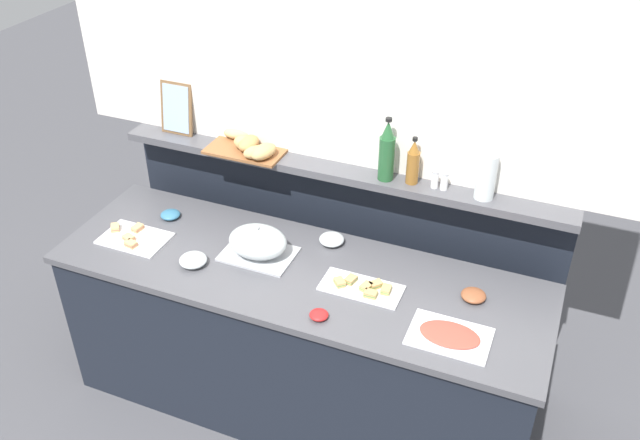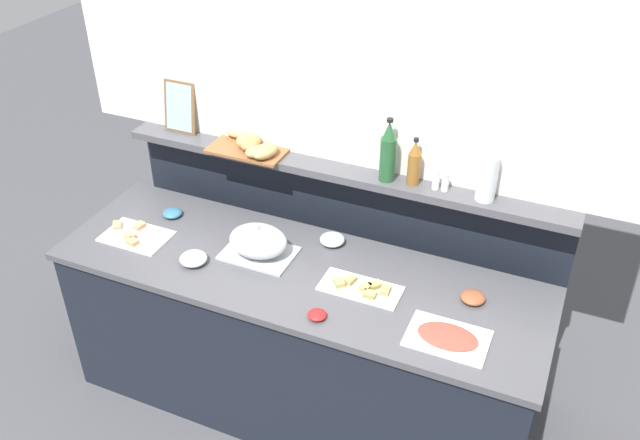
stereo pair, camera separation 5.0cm
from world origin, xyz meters
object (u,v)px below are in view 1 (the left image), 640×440
object	(u,v)px
glass_bowl_medium	(193,260)
condiment_bowl_teal	(170,215)
cold_cuts_platter	(450,336)
water_carafe	(486,176)
salt_shaker	(435,179)
sandwich_platter_front	(363,287)
glass_bowl_large	(332,240)
serving_cloche	(258,243)
wine_bottle_green	(387,152)
sandwich_platter_rear	(133,237)
vinegar_bottle_amber	(413,163)
pepper_shaker	(444,181)
condiment_bowl_dark	(319,315)
condiment_bowl_cream	(474,295)
framed_picture	(176,108)
bread_basket	(250,146)

from	to	relation	value
glass_bowl_medium	condiment_bowl_teal	world-z (taller)	glass_bowl_medium
cold_cuts_platter	water_carafe	world-z (taller)	water_carafe
water_carafe	salt_shaker	bearing A→B (deg)	180.00
sandwich_platter_front	glass_bowl_large	bearing A→B (deg)	133.16
serving_cloche	wine_bottle_green	bearing A→B (deg)	41.00
cold_cuts_platter	wine_bottle_green	world-z (taller)	wine_bottle_green
sandwich_platter_rear	condiment_bowl_teal	size ratio (longest dim) A/B	3.27
cold_cuts_platter	condiment_bowl_teal	bearing A→B (deg)	168.14
cold_cuts_platter	vinegar_bottle_amber	xyz separation A→B (m)	(-0.37, 0.64, 0.40)
condiment_bowl_teal	pepper_shaker	size ratio (longest dim) A/B	1.16
serving_cloche	salt_shaker	xyz separation A→B (m)	(0.72, 0.43, 0.27)
cold_cuts_platter	condiment_bowl_dark	distance (m)	0.55
wine_bottle_green	salt_shaker	world-z (taller)	wine_bottle_green
condiment_bowl_dark	salt_shaker	distance (m)	0.85
sandwich_platter_rear	sandwich_platter_front	world-z (taller)	same
condiment_bowl_cream	framed_picture	bearing A→B (deg)	167.02
sandwich_platter_front	cold_cuts_platter	size ratio (longest dim) A/B	1.10
framed_picture	water_carafe	bearing A→B (deg)	-1.34
condiment_bowl_dark	condiment_bowl_cream	size ratio (longest dim) A/B	0.75
condiment_bowl_cream	wine_bottle_green	world-z (taller)	wine_bottle_green
condiment_bowl_dark	condiment_bowl_cream	xyz separation A→B (m)	(0.58, 0.37, 0.00)
condiment_bowl_dark	sandwich_platter_front	bearing A→B (deg)	66.17
serving_cloche	salt_shaker	world-z (taller)	salt_shaker
serving_cloche	glass_bowl_medium	world-z (taller)	serving_cloche
condiment_bowl_dark	condiment_bowl_cream	world-z (taller)	condiment_bowl_cream
framed_picture	water_carafe	xyz separation A→B (m)	(1.64, -0.04, -0.03)
glass_bowl_large	pepper_shaker	xyz separation A→B (m)	(0.47, 0.20, 0.33)
glass_bowl_medium	vinegar_bottle_amber	xyz separation A→B (m)	(0.86, 0.61, 0.39)
condiment_bowl_teal	condiment_bowl_cream	bearing A→B (deg)	-1.65
sandwich_platter_front	glass_bowl_large	xyz separation A→B (m)	(-0.26, 0.27, 0.01)
bread_basket	glass_bowl_medium	bearing A→B (deg)	-91.01
sandwich_platter_front	condiment_bowl_dark	bearing A→B (deg)	-113.83
glass_bowl_large	bread_basket	distance (m)	0.64
condiment_bowl_cream	water_carafe	size ratio (longest dim) A/B	0.49
serving_cloche	sandwich_platter_front	bearing A→B (deg)	-5.38
framed_picture	water_carafe	size ratio (longest dim) A/B	1.26
glass_bowl_medium	pepper_shaker	world-z (taller)	pepper_shaker
sandwich_platter_rear	wine_bottle_green	bearing A→B (deg)	25.63
sandwich_platter_rear	wine_bottle_green	world-z (taller)	wine_bottle_green
serving_cloche	pepper_shaker	size ratio (longest dim) A/B	3.91
vinegar_bottle_amber	serving_cloche	bearing A→B (deg)	-144.58
glass_bowl_medium	wine_bottle_green	world-z (taller)	wine_bottle_green
wine_bottle_green	pepper_shaker	bearing A→B (deg)	1.91
glass_bowl_medium	condiment_bowl_dark	world-z (taller)	glass_bowl_medium
serving_cloche	bread_basket	xyz separation A→B (m)	(-0.24, 0.41, 0.27)
cold_cuts_platter	condiment_bowl_dark	xyz separation A→B (m)	(-0.54, -0.09, 0.01)
sandwich_platter_front	glass_bowl_medium	world-z (taller)	glass_bowl_medium
glass_bowl_medium	condiment_bowl_cream	world-z (taller)	glass_bowl_medium
salt_shaker	wine_bottle_green	bearing A→B (deg)	-177.73
pepper_shaker	water_carafe	distance (m)	0.20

